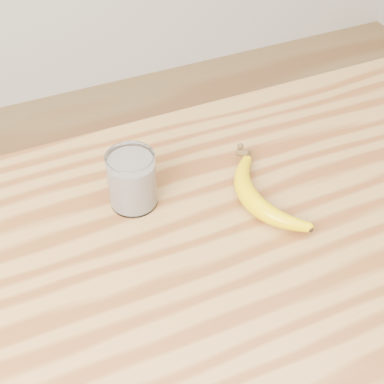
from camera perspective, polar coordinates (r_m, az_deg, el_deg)
name	(u,v)px	position (r m, az deg, el deg)	size (l,w,h in m)	color
table	(291,278)	(1.00, 10.55, -9.04)	(1.20, 0.80, 0.90)	olive
smoothie_glass	(132,181)	(0.90, -6.40, 1.21)	(0.08, 0.08, 0.10)	white
banana	(251,200)	(0.91, 6.32, -0.88)	(0.10, 0.28, 0.03)	#D4AC00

